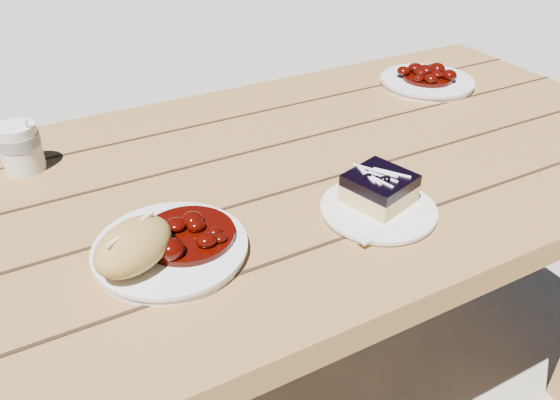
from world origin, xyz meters
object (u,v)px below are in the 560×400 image
bread_roll (134,246)px  blueberry_cake (379,188)px  second_plate (427,82)px  picnic_table (201,261)px  main_plate (171,249)px  coffee_cup (20,148)px  dessert_plate (378,210)px

bread_roll → blueberry_cake: bread_roll is taller
bread_roll → second_plate: (0.83, 0.36, -0.04)m
picnic_table → blueberry_cake: bearing=-37.5°
blueberry_cake → second_plate: size_ratio=0.52×
main_plate → coffee_cup: size_ratio=2.48×
bread_roll → dessert_plate: bearing=-5.6°
coffee_cup → bread_roll: bearing=-75.4°
main_plate → coffee_cup: coffee_cup is taller
picnic_table → bread_roll: (-0.15, -0.17, 0.21)m
picnic_table → coffee_cup: coffee_cup is taller
dessert_plate → blueberry_cake: size_ratio=1.57×
coffee_cup → picnic_table: bearing=-41.2°
picnic_table → blueberry_cake: 0.37m
main_plate → picnic_table: bearing=58.7°
bread_roll → second_plate: size_ratio=0.56×
main_plate → dessert_plate: main_plate is taller
blueberry_cake → coffee_cup: coffee_cup is taller
dessert_plate → coffee_cup: size_ratio=2.06×
main_plate → blueberry_cake: 0.35m
picnic_table → second_plate: size_ratio=8.93×
picnic_table → second_plate: 0.73m
dessert_plate → coffee_cup: (-0.49, 0.43, 0.04)m
bread_roll → dessert_plate: (0.39, -0.04, -0.04)m
blueberry_cake → coffee_cup: (-0.50, 0.41, 0.01)m
main_plate → second_plate: (0.78, 0.34, 0.00)m
second_plate → picnic_table: bearing=-164.9°
dessert_plate → picnic_table: bearing=139.3°
coffee_cup → second_plate: 0.94m
main_plate → dessert_plate: (0.33, -0.06, -0.00)m
picnic_table → blueberry_cake: (0.25, -0.19, 0.20)m
picnic_table → dessert_plate: size_ratio=10.86×
dessert_plate → blueberry_cake: bearing=56.3°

